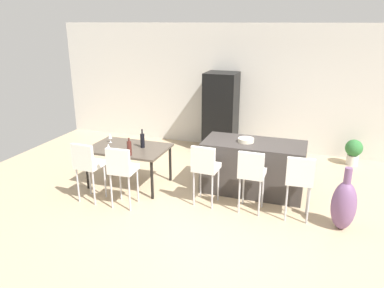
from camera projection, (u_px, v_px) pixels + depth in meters
The scene contains 17 objects.
ground_plane at pixel (219, 202), 6.30m from camera, with size 10.00×10.00×0.00m, color tan.
back_wall at pixel (255, 88), 8.58m from camera, with size 10.00×0.12×2.90m, color beige.
kitchen_island at pixel (253, 167), 6.60m from camera, with size 1.77×0.83×0.92m, color #383330.
bar_chair_left at pixel (205, 166), 6.01m from camera, with size 0.42×0.42×1.05m.
bar_chair_middle at pixel (252, 172), 5.77m from camera, with size 0.40×0.40×1.05m.
bar_chair_right at pixel (300, 178), 5.55m from camera, with size 0.42×0.42×1.05m.
dining_table at pixel (129, 150), 6.78m from camera, with size 1.41×0.94×0.74m.
dining_chair_near at pixel (87, 163), 6.13m from camera, with size 0.42×0.42×1.05m.
dining_chair_far at pixel (122, 168), 5.93m from camera, with size 0.42×0.42×1.05m.
wine_bottle_far at pixel (129, 148), 6.32m from camera, with size 0.08×0.08×0.31m.
wine_bottle_end at pixel (142, 140), 6.71m from camera, with size 0.08×0.08×0.35m.
wine_glass_left at pixel (108, 146), 6.42m from camera, with size 0.07×0.07×0.17m.
wine_glass_middle at pixel (110, 136), 6.99m from camera, with size 0.07×0.07×0.17m.
refrigerator at pixel (221, 112), 8.57m from camera, with size 0.72×0.68×1.84m, color black.
fruit_bowl at pixel (246, 140), 6.46m from camera, with size 0.28×0.28×0.07m, color beige.
floor_vase at pixel (344, 205), 5.39m from camera, with size 0.36×0.36×0.97m.
potted_plant at pixel (354, 151), 7.84m from camera, with size 0.36×0.36×0.56m.
Camera 1 is at (1.42, -5.50, 2.94)m, focal length 34.61 mm.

